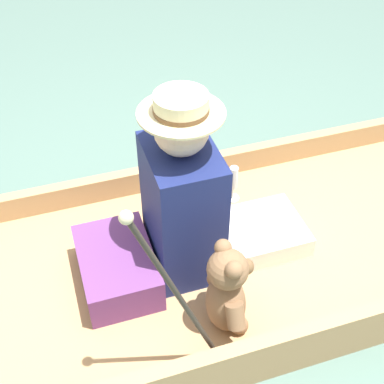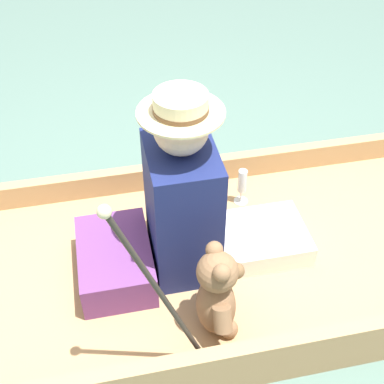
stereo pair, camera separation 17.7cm
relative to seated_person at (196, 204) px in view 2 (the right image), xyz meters
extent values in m
plane|color=slate|center=(0.02, 0.00, -0.46)|extent=(16.00, 16.00, 0.00)
cube|color=tan|center=(0.02, 0.00, -0.40)|extent=(1.19, 3.12, 0.12)
cube|color=tan|center=(-0.54, 0.00, -0.27)|extent=(0.06, 3.12, 0.13)
cube|color=tan|center=(0.59, 0.00, -0.27)|extent=(0.06, 3.12, 0.13)
cube|color=#6B3875|center=(0.02, -0.37, -0.25)|extent=(0.45, 0.32, 0.17)
cube|color=white|center=(0.00, 0.30, -0.29)|extent=(0.34, 0.44, 0.11)
cube|color=navy|center=(0.00, -0.06, -0.02)|extent=(0.38, 0.28, 0.63)
cube|color=beige|center=(0.00, 0.08, 0.02)|extent=(0.04, 0.01, 0.35)
cube|color=white|center=(-0.10, 0.08, 0.05)|extent=(0.02, 0.01, 0.38)
cube|color=white|center=(0.10, 0.08, 0.05)|extent=(0.02, 0.01, 0.38)
sphere|color=beige|center=(0.00, -0.06, 0.40)|extent=(0.21, 0.21, 0.21)
cylinder|color=beige|center=(0.00, -0.06, 0.47)|extent=(0.33, 0.33, 0.01)
cylinder|color=beige|center=(0.00, -0.06, 0.51)|extent=(0.20, 0.20, 0.07)
cylinder|color=brown|center=(0.00, -0.06, 0.49)|extent=(0.21, 0.21, 0.02)
ellipsoid|color=#846042|center=(0.38, 0.00, -0.20)|extent=(0.19, 0.16, 0.28)
sphere|color=#846042|center=(0.38, 0.00, 0.00)|extent=(0.16, 0.16, 0.16)
sphere|color=brown|center=(0.38, 0.07, -0.01)|extent=(0.06, 0.06, 0.06)
sphere|color=#846042|center=(0.33, 0.00, 0.06)|extent=(0.07, 0.07, 0.07)
sphere|color=#846042|center=(0.44, 0.00, 0.06)|extent=(0.07, 0.07, 0.07)
cylinder|color=#846042|center=(0.28, 0.00, -0.15)|extent=(0.11, 0.07, 0.12)
cylinder|color=#846042|center=(0.48, 0.00, -0.15)|extent=(0.11, 0.07, 0.12)
sphere|color=#846042|center=(0.33, 0.04, -0.31)|extent=(0.08, 0.08, 0.08)
sphere|color=#846042|center=(0.43, 0.04, -0.31)|extent=(0.08, 0.08, 0.08)
cylinder|color=silver|center=(-0.33, 0.31, -0.34)|extent=(0.07, 0.07, 0.01)
cylinder|color=silver|center=(-0.33, 0.31, -0.30)|extent=(0.01, 0.01, 0.07)
cylinder|color=silver|center=(-0.33, 0.31, -0.20)|extent=(0.04, 0.04, 0.13)
cylinder|color=#2D2823|center=(0.52, -0.23, 0.09)|extent=(0.02, 0.32, 0.86)
sphere|color=beige|center=(0.52, -0.38, 0.52)|extent=(0.04, 0.04, 0.04)
camera|label=1|loc=(1.58, -0.53, 1.55)|focal=50.00mm
camera|label=2|loc=(1.62, -0.36, 1.55)|focal=50.00mm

